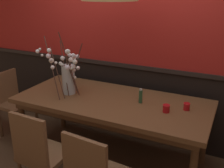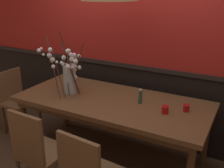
% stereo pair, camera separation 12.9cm
% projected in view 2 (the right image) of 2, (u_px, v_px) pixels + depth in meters
% --- Properties ---
extents(ground_plane, '(24.00, 24.00, 0.00)m').
position_uv_depth(ground_plane, '(112.00, 158.00, 3.29)').
color(ground_plane, brown).
extents(back_wall, '(5.58, 0.14, 2.89)m').
position_uv_depth(back_wall, '(137.00, 32.00, 3.33)').
color(back_wall, black).
rests_on(back_wall, ground).
extents(dining_table, '(2.16, 0.97, 0.78)m').
position_uv_depth(dining_table, '(112.00, 106.00, 3.05)').
color(dining_table, brown).
rests_on(dining_table, ground).
extents(chair_head_west_end, '(0.41, 0.43, 0.89)m').
position_uv_depth(chair_head_west_end, '(16.00, 98.00, 3.77)').
color(chair_head_west_end, brown).
rests_on(chair_head_west_end, ground).
extents(chair_near_side_left, '(0.43, 0.43, 0.94)m').
position_uv_depth(chair_near_side_left, '(37.00, 150.00, 2.54)').
color(chair_near_side_left, brown).
rests_on(chair_near_side_left, ground).
extents(vase_with_blossoms, '(0.46, 0.48, 0.75)m').
position_uv_depth(vase_with_blossoms, '(69.00, 75.00, 3.14)').
color(vase_with_blossoms, silver).
rests_on(vase_with_blossoms, dining_table).
extents(candle_holder_nearer_center, '(0.07, 0.07, 0.08)m').
position_uv_depth(candle_holder_nearer_center, '(165.00, 109.00, 2.68)').
color(candle_holder_nearer_center, red).
rests_on(candle_holder_nearer_center, dining_table).
extents(candle_holder_nearer_edge, '(0.07, 0.07, 0.08)m').
position_uv_depth(candle_holder_nearer_edge, '(186.00, 108.00, 2.72)').
color(candle_holder_nearer_edge, red).
rests_on(candle_holder_nearer_edge, dining_table).
extents(condiment_bottle, '(0.04, 0.04, 0.16)m').
position_uv_depth(condiment_bottle, '(140.00, 97.00, 2.91)').
color(condiment_bottle, '#2D5633').
rests_on(condiment_bottle, dining_table).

